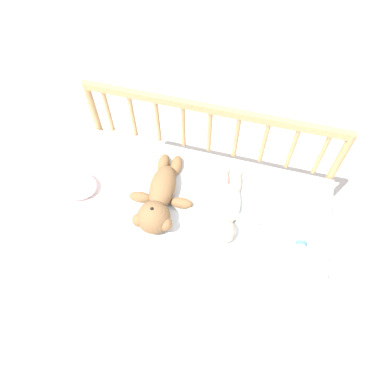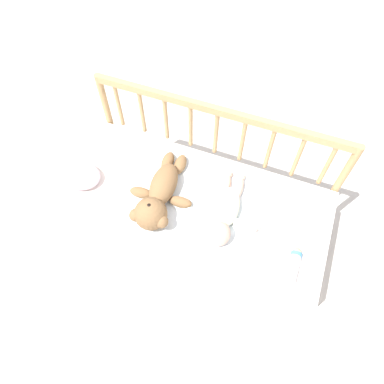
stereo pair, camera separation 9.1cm
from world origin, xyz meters
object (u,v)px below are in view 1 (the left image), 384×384
(baby, at_px, (226,208))
(small_pillow, at_px, (73,185))
(teddy_bear, at_px, (159,199))
(baby_bottle, at_px, (300,254))

(baby, bearing_deg, small_pillow, -174.99)
(teddy_bear, height_order, baby, teddy_bear)
(baby_bottle, bearing_deg, teddy_bear, 172.86)
(small_pillow, bearing_deg, teddy_bear, 2.19)
(baby, bearing_deg, baby_bottle, -20.35)
(baby_bottle, bearing_deg, small_pillow, 176.55)
(teddy_bear, bearing_deg, small_pillow, -177.81)
(small_pillow, relative_size, baby_bottle, 1.45)
(baby, distance_m, baby_bottle, 0.37)
(teddy_bear, height_order, baby_bottle, teddy_bear)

